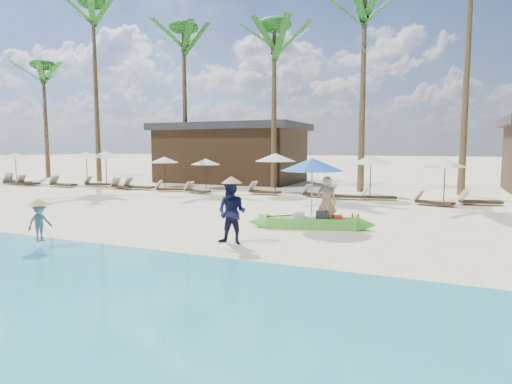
% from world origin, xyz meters
% --- Properties ---
extents(ground, '(240.00, 240.00, 0.00)m').
position_xyz_m(ground, '(0.00, 0.00, 0.00)').
color(ground, beige).
rests_on(ground, ground).
extents(wet_sand_strip, '(240.00, 4.50, 0.01)m').
position_xyz_m(wet_sand_strip, '(0.00, -5.00, 0.00)').
color(wet_sand_strip, tan).
rests_on(wet_sand_strip, ground).
extents(green_canoe, '(4.45, 1.38, 0.58)m').
position_xyz_m(green_canoe, '(2.68, 1.85, 0.19)').
color(green_canoe, '#57CC3E').
rests_on(green_canoe, ground).
extents(tourist, '(0.67, 0.49, 1.68)m').
position_xyz_m(tourist, '(3.13, 2.03, 0.84)').
color(tourist, tan).
rests_on(tourist, ground).
extents(vendor_green, '(0.83, 0.64, 1.70)m').
position_xyz_m(vendor_green, '(1.34, -1.08, 0.85)').
color(vendor_green, '#15183B').
rests_on(vendor_green, ground).
extents(vendor_yellow, '(0.45, 0.68, 0.99)m').
position_xyz_m(vendor_yellow, '(-2.94, -3.46, 0.68)').
color(vendor_yellow, gray).
rests_on(vendor_yellow, ground).
extents(blue_umbrella, '(2.07, 2.07, 2.23)m').
position_xyz_m(blue_umbrella, '(2.56, 2.34, 2.02)').
color(blue_umbrella, '#99999E').
rests_on(blue_umbrella, ground).
extents(resort_parasol_0, '(2.10, 2.10, 2.17)m').
position_xyz_m(resort_parasol_0, '(-22.60, 10.93, 1.95)').
color(resort_parasol_0, '#332314').
rests_on(resort_parasol_0, ground).
extents(lounger_0_left, '(1.91, 0.97, 0.62)m').
position_xyz_m(lounger_0_left, '(-21.98, 10.16, 0.21)').
color(lounger_0_left, '#332314').
rests_on(lounger_0_left, ground).
extents(lounger_0_right, '(1.95, 1.02, 0.63)m').
position_xyz_m(lounger_0_right, '(-20.52, 9.24, 0.21)').
color(lounger_0_right, '#332314').
rests_on(lounger_0_right, ground).
extents(resort_parasol_1, '(2.19, 2.19, 2.26)m').
position_xyz_m(resort_parasol_1, '(-16.44, 11.70, 2.04)').
color(resort_parasol_1, '#332314').
rests_on(resort_parasol_1, ground).
extents(lounger_1_left, '(1.82, 0.63, 0.61)m').
position_xyz_m(lounger_1_left, '(-19.34, 9.23, 0.20)').
color(lounger_1_left, '#332314').
rests_on(lounger_1_left, ground).
extents(lounger_1_right, '(1.97, 0.63, 0.67)m').
position_xyz_m(lounger_1_right, '(-16.18, 9.24, 0.22)').
color(lounger_1_right, '#332314').
rests_on(lounger_1_right, ground).
extents(resort_parasol_2, '(2.26, 2.26, 2.33)m').
position_xyz_m(resort_parasol_2, '(-14.18, 11.14, 2.10)').
color(resort_parasol_2, '#332314').
rests_on(resort_parasol_2, ground).
extents(lounger_2_left, '(1.84, 0.91, 0.60)m').
position_xyz_m(lounger_2_left, '(-14.42, 10.47, 0.20)').
color(lounger_2_left, '#332314').
rests_on(lounger_2_left, ground).
extents(resort_parasol_3, '(1.91, 1.91, 1.97)m').
position_xyz_m(resort_parasol_3, '(-9.90, 11.72, 1.77)').
color(resort_parasol_3, '#332314').
rests_on(resort_parasol_3, ground).
extents(lounger_3_left, '(1.90, 1.02, 0.62)m').
position_xyz_m(lounger_3_left, '(-11.65, 9.69, 0.21)').
color(lounger_3_left, '#332314').
rests_on(lounger_3_left, ground).
extents(lounger_3_right, '(1.98, 0.71, 0.66)m').
position_xyz_m(lounger_3_right, '(-10.53, 9.79, 0.22)').
color(lounger_3_right, '#332314').
rests_on(lounger_3_right, ground).
extents(resort_parasol_4, '(1.82, 1.82, 1.87)m').
position_xyz_m(resort_parasol_4, '(-6.85, 11.73, 1.69)').
color(resort_parasol_4, '#332314').
rests_on(resort_parasol_4, ground).
extents(lounger_4_left, '(1.79, 1.06, 0.58)m').
position_xyz_m(lounger_4_left, '(-8.12, 9.60, 0.19)').
color(lounger_4_left, '#332314').
rests_on(lounger_4_left, ground).
extents(lounger_4_right, '(1.71, 0.87, 0.56)m').
position_xyz_m(lounger_4_right, '(-6.18, 9.48, 0.19)').
color(lounger_4_right, '#332314').
rests_on(lounger_4_right, ground).
extents(resort_parasol_5, '(2.19, 2.19, 2.25)m').
position_xyz_m(resort_parasol_5, '(-1.76, 10.35, 2.03)').
color(resort_parasol_5, '#332314').
rests_on(resort_parasol_5, ground).
extents(lounger_5_left, '(1.88, 0.72, 0.62)m').
position_xyz_m(lounger_5_left, '(-2.50, 10.36, 0.21)').
color(lounger_5_left, '#332314').
rests_on(lounger_5_left, ground).
extents(resort_parasol_6, '(2.10, 2.10, 2.17)m').
position_xyz_m(resort_parasol_6, '(3.20, 10.63, 1.95)').
color(resort_parasol_6, '#332314').
rests_on(resort_parasol_6, ground).
extents(lounger_6_left, '(1.76, 0.84, 0.57)m').
position_xyz_m(lounger_6_left, '(0.56, 10.25, 0.19)').
color(lounger_6_left, '#332314').
rests_on(lounger_6_left, ground).
extents(lounger_6_right, '(1.89, 0.70, 0.63)m').
position_xyz_m(lounger_6_right, '(2.14, 9.97, 0.21)').
color(lounger_6_right, '#332314').
rests_on(lounger_6_right, ground).
extents(resort_parasol_7, '(1.99, 1.99, 2.05)m').
position_xyz_m(resort_parasol_7, '(6.59, 10.60, 1.85)').
color(resort_parasol_7, '#332314').
rests_on(resort_parasol_7, ground).
extents(lounger_7_left, '(1.74, 0.86, 0.57)m').
position_xyz_m(lounger_7_left, '(3.58, 10.34, 0.19)').
color(lounger_7_left, '#332314').
rests_on(lounger_7_left, ground).
extents(lounger_7_right, '(1.75, 0.99, 0.57)m').
position_xyz_m(lounger_7_right, '(6.11, 9.18, 0.19)').
color(lounger_7_right, '#332314').
rests_on(lounger_7_right, ground).
extents(lounger_8_left, '(1.88, 1.03, 0.61)m').
position_xyz_m(lounger_8_left, '(7.98, 10.17, 0.20)').
color(lounger_8_left, '#332314').
rests_on(lounger_8_left, ground).
extents(palm_0, '(2.08, 2.08, 9.90)m').
position_xyz_m(palm_0, '(-24.62, 15.48, 8.11)').
color(palm_0, brown).
rests_on(palm_0, ground).
extents(palm_1, '(2.08, 2.08, 13.60)m').
position_xyz_m(palm_1, '(-17.59, 14.06, 10.82)').
color(palm_1, brown).
rests_on(palm_1, ground).
extents(palm_2, '(2.08, 2.08, 11.33)m').
position_xyz_m(palm_2, '(-10.45, 15.08, 9.18)').
color(palm_2, brown).
rests_on(palm_2, ground).
extents(palm_3, '(2.08, 2.08, 10.52)m').
position_xyz_m(palm_3, '(-3.36, 14.27, 8.58)').
color(palm_3, brown).
rests_on(palm_3, ground).
extents(palm_4, '(2.08, 2.08, 11.70)m').
position_xyz_m(palm_4, '(2.15, 14.01, 9.45)').
color(palm_4, brown).
rests_on(palm_4, ground).
extents(pavilion_west, '(10.80, 6.60, 4.30)m').
position_xyz_m(pavilion_west, '(-8.00, 17.50, 2.19)').
color(pavilion_west, '#332314').
rests_on(pavilion_west, ground).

